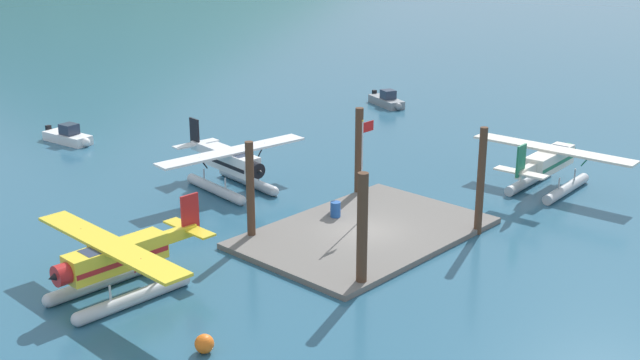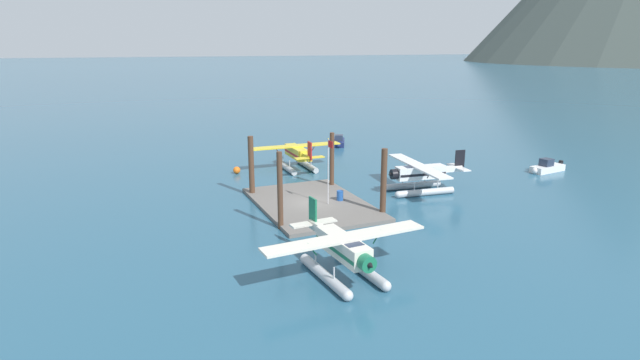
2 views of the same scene
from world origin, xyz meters
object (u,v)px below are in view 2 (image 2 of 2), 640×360
fuel_drum (340,195)px  boat_white_open_north (547,167)px  boat_navy_open_west (339,142)px  flagpole (329,164)px  seaplane_white_bow_centre (420,176)px  seaplane_yellow_port_fwd (297,155)px  seaplane_cream_stbd_aft (343,252)px  mooring_buoy (237,170)px

fuel_drum → boat_white_open_north: boat_white_open_north is taller
boat_white_open_north → boat_navy_open_west: 27.25m
boat_navy_open_west → fuel_drum: bearing=-24.9°
flagpole → fuel_drum: flagpole is taller
seaplane_white_bow_centre → seaplane_yellow_port_fwd: bearing=-150.6°
flagpole → boat_white_open_north: flagpole is taller
seaplane_cream_stbd_aft → boat_navy_open_west: 41.78m
seaplane_white_bow_centre → seaplane_cream_stbd_aft: bearing=-46.8°
seaplane_cream_stbd_aft → boat_navy_open_west: seaplane_cream_stbd_aft is taller
seaplane_yellow_port_fwd → fuel_drum: bearing=-4.3°
mooring_buoy → boat_white_open_north: (12.60, 31.78, 0.10)m
fuel_drum → boat_white_open_north: size_ratio=0.18×
flagpole → seaplane_white_bow_centre: size_ratio=0.55×
seaplane_white_bow_centre → mooring_buoy: bearing=-134.1°
seaplane_white_bow_centre → seaplane_cream_stbd_aft: 20.03m
flagpole → seaplane_white_bow_centre: (-1.06, 9.94, -2.33)m
flagpole → seaplane_cream_stbd_aft: flagpole is taller
fuel_drum → seaplane_white_bow_centre: size_ratio=0.08×
boat_white_open_north → mooring_buoy: bearing=-111.6°
seaplane_yellow_port_fwd → boat_white_open_north: seaplane_yellow_port_fwd is taller
flagpole → seaplane_cream_stbd_aft: (12.64, -4.67, -2.33)m
mooring_buoy → seaplane_yellow_port_fwd: (0.52, 6.78, 1.18)m
boat_white_open_north → fuel_drum: bearing=-86.5°
flagpole → mooring_buoy: (-14.89, -4.34, -3.52)m
mooring_buoy → seaplane_cream_stbd_aft: seaplane_cream_stbd_aft is taller
mooring_buoy → boat_navy_open_west: size_ratio=0.17×
mooring_buoy → fuel_drum: bearing=22.1°
fuel_drum → boat_navy_open_west: bearing=155.1°
seaplane_yellow_port_fwd → flagpole: bearing=-9.6°
fuel_drum → mooring_buoy: fuel_drum is taller
seaplane_yellow_port_fwd → boat_navy_open_west: seaplane_yellow_port_fwd is taller
fuel_drum → seaplane_cream_stbd_aft: seaplane_cream_stbd_aft is taller
flagpole → seaplane_yellow_port_fwd: (-14.37, 2.44, -2.33)m
seaplane_white_bow_centre → boat_white_open_north: 17.58m
flagpole → seaplane_white_bow_centre: flagpole is taller
fuel_drum → mooring_buoy: 15.31m
seaplane_yellow_port_fwd → boat_white_open_north: (12.08, 25.00, -1.09)m
mooring_buoy → seaplane_white_bow_centre: (13.84, 14.28, 1.18)m
seaplane_white_bow_centre → boat_navy_open_west: (-24.23, 2.88, -1.09)m
flagpole → seaplane_cream_stbd_aft: 13.68m
fuel_drum → seaplane_yellow_port_fwd: size_ratio=0.08×
flagpole → fuel_drum: size_ratio=6.56×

